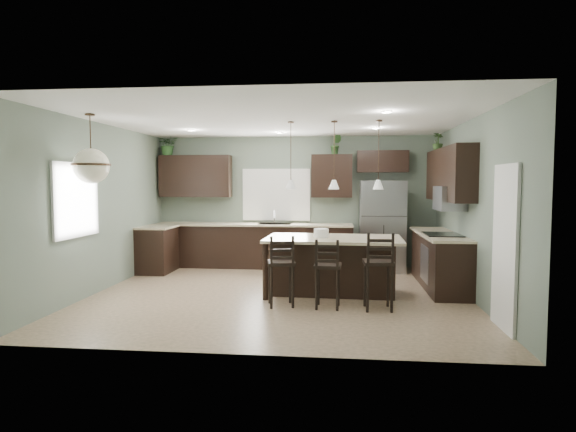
# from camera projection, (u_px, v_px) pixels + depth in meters

# --- Properties ---
(ground) EXTENTS (6.00, 6.00, 0.00)m
(ground) POSITION_uv_depth(u_px,v_px,m) (279.00, 294.00, 7.80)
(ground) COLOR #9E8466
(ground) RESTS_ON ground
(pantry_door) EXTENTS (0.04, 0.82, 2.04)m
(pantry_door) POSITION_uv_depth(u_px,v_px,m) (505.00, 247.00, 5.88)
(pantry_door) COLOR white
(pantry_door) RESTS_ON ground
(window_back) EXTENTS (1.35, 0.02, 1.00)m
(window_back) POSITION_uv_depth(u_px,v_px,m) (276.00, 195.00, 10.44)
(window_back) COLOR white
(window_back) RESTS_ON room_shell
(window_left) EXTENTS (0.02, 1.10, 1.00)m
(window_left) POSITION_uv_depth(u_px,v_px,m) (75.00, 200.00, 7.21)
(window_left) COLOR white
(window_left) RESTS_ON room_shell
(left_return_cabs) EXTENTS (0.60, 0.90, 0.90)m
(left_return_cabs) POSITION_uv_depth(u_px,v_px,m) (157.00, 250.00, 9.73)
(left_return_cabs) COLOR black
(left_return_cabs) RESTS_ON ground
(left_return_countertop) EXTENTS (0.66, 0.96, 0.04)m
(left_return_countertop) POSITION_uv_depth(u_px,v_px,m) (158.00, 227.00, 9.70)
(left_return_countertop) COLOR beige
(left_return_countertop) RESTS_ON left_return_cabs
(back_lower_cabs) EXTENTS (4.20, 0.60, 0.90)m
(back_lower_cabs) POSITION_uv_depth(u_px,v_px,m) (254.00, 246.00, 10.29)
(back_lower_cabs) COLOR black
(back_lower_cabs) RESTS_ON ground
(back_countertop) EXTENTS (4.20, 0.66, 0.04)m
(back_countertop) POSITION_uv_depth(u_px,v_px,m) (254.00, 225.00, 10.23)
(back_countertop) COLOR beige
(back_countertop) RESTS_ON back_lower_cabs
(sink_inset) EXTENTS (0.70, 0.45, 0.01)m
(sink_inset) POSITION_uv_depth(u_px,v_px,m) (275.00, 224.00, 10.18)
(sink_inset) COLOR gray
(sink_inset) RESTS_ON back_countertop
(faucet) EXTENTS (0.02, 0.02, 0.28)m
(faucet) POSITION_uv_depth(u_px,v_px,m) (274.00, 217.00, 10.14)
(faucet) COLOR silver
(faucet) RESTS_ON back_countertop
(back_upper_left) EXTENTS (1.55, 0.34, 0.90)m
(back_upper_left) POSITION_uv_depth(u_px,v_px,m) (196.00, 176.00, 10.45)
(back_upper_left) COLOR black
(back_upper_left) RESTS_ON room_shell
(back_upper_right) EXTENTS (0.85, 0.34, 0.90)m
(back_upper_right) POSITION_uv_depth(u_px,v_px,m) (332.00, 176.00, 10.14)
(back_upper_right) COLOR black
(back_upper_right) RESTS_ON room_shell
(fridge_header) EXTENTS (1.05, 0.34, 0.45)m
(fridge_header) POSITION_uv_depth(u_px,v_px,m) (382.00, 162.00, 10.01)
(fridge_header) COLOR black
(fridge_header) RESTS_ON room_shell
(right_lower_cabs) EXTENTS (0.60, 2.35, 0.90)m
(right_lower_cabs) POSITION_uv_depth(u_px,v_px,m) (439.00, 261.00, 8.35)
(right_lower_cabs) COLOR black
(right_lower_cabs) RESTS_ON ground
(right_countertop) EXTENTS (0.66, 2.35, 0.04)m
(right_countertop) POSITION_uv_depth(u_px,v_px,m) (439.00, 234.00, 8.32)
(right_countertop) COLOR beige
(right_countertop) RESTS_ON right_lower_cabs
(cooktop) EXTENTS (0.58, 0.75, 0.02)m
(cooktop) POSITION_uv_depth(u_px,v_px,m) (442.00, 234.00, 8.05)
(cooktop) COLOR black
(cooktop) RESTS_ON right_countertop
(wall_oven_front) EXTENTS (0.01, 0.72, 0.60)m
(wall_oven_front) POSITION_uv_depth(u_px,v_px,m) (424.00, 263.00, 8.11)
(wall_oven_front) COLOR gray
(wall_oven_front) RESTS_ON right_lower_cabs
(right_upper_cabs) EXTENTS (0.34, 2.35, 0.90)m
(right_upper_cabs) POSITION_uv_depth(u_px,v_px,m) (449.00, 175.00, 8.23)
(right_upper_cabs) COLOR black
(right_upper_cabs) RESTS_ON room_shell
(microwave) EXTENTS (0.40, 0.75, 0.40)m
(microwave) POSITION_uv_depth(u_px,v_px,m) (449.00, 198.00, 7.99)
(microwave) COLOR gray
(microwave) RESTS_ON right_upper_cabs
(refrigerator) EXTENTS (0.90, 0.74, 1.85)m
(refrigerator) POSITION_uv_depth(u_px,v_px,m) (382.00, 226.00, 9.83)
(refrigerator) COLOR gray
(refrigerator) RESTS_ON ground
(kitchen_island) EXTENTS (2.23, 1.32, 0.92)m
(kitchen_island) POSITION_uv_depth(u_px,v_px,m) (333.00, 266.00, 7.81)
(kitchen_island) COLOR black
(kitchen_island) RESTS_ON ground
(serving_dish) EXTENTS (0.24, 0.24, 0.14)m
(serving_dish) POSITION_uv_depth(u_px,v_px,m) (321.00, 233.00, 7.80)
(serving_dish) COLOR white
(serving_dish) RESTS_ON kitchen_island
(bar_stool_left) EXTENTS (0.47, 0.47, 1.05)m
(bar_stool_left) POSITION_uv_depth(u_px,v_px,m) (281.00, 271.00, 7.03)
(bar_stool_left) COLOR black
(bar_stool_left) RESTS_ON ground
(bar_stool_center) EXTENTS (0.40, 0.40, 1.01)m
(bar_stool_center) POSITION_uv_depth(u_px,v_px,m) (328.00, 273.00, 6.92)
(bar_stool_center) COLOR black
(bar_stool_center) RESTS_ON ground
(bar_stool_right) EXTENTS (0.44, 0.44, 1.12)m
(bar_stool_right) POSITION_uv_depth(u_px,v_px,m) (378.00, 271.00, 6.82)
(bar_stool_right) COLOR black
(bar_stool_right) RESTS_ON ground
(pendant_left) EXTENTS (0.17, 0.17, 1.10)m
(pendant_left) POSITION_uv_depth(u_px,v_px,m) (291.00, 156.00, 7.79)
(pendant_left) COLOR white
(pendant_left) RESTS_ON room_shell
(pendant_center) EXTENTS (0.17, 0.17, 1.10)m
(pendant_center) POSITION_uv_depth(u_px,v_px,m) (334.00, 155.00, 7.69)
(pendant_center) COLOR white
(pendant_center) RESTS_ON room_shell
(pendant_right) EXTENTS (0.17, 0.17, 1.10)m
(pendant_right) POSITION_uv_depth(u_px,v_px,m) (379.00, 155.00, 7.59)
(pendant_right) COLOR white
(pendant_right) RESTS_ON room_shell
(chandelier) EXTENTS (0.54, 0.54, 1.00)m
(chandelier) POSITION_uv_depth(u_px,v_px,m) (91.00, 149.00, 6.90)
(chandelier) COLOR beige
(chandelier) RESTS_ON room_shell
(plant_back_left) EXTENTS (0.52, 0.48, 0.48)m
(plant_back_left) POSITION_uv_depth(u_px,v_px,m) (168.00, 144.00, 10.43)
(plant_back_left) COLOR #254B21
(plant_back_left) RESTS_ON back_upper_left
(plant_back_right) EXTENTS (0.24, 0.19, 0.42)m
(plant_back_right) POSITION_uv_depth(u_px,v_px,m) (336.00, 144.00, 10.05)
(plant_back_right) COLOR #2E5625
(plant_back_right) RESTS_ON back_upper_right
(plant_right_wall) EXTENTS (0.26, 0.26, 0.35)m
(plant_right_wall) POSITION_uv_depth(u_px,v_px,m) (438.00, 142.00, 9.06)
(plant_right_wall) COLOR #2E481F
(plant_right_wall) RESTS_ON right_upper_cabs
(room_shell) EXTENTS (6.00, 6.00, 6.00)m
(room_shell) POSITION_uv_depth(u_px,v_px,m) (279.00, 190.00, 7.68)
(room_shell) COLOR slate
(room_shell) RESTS_ON ground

